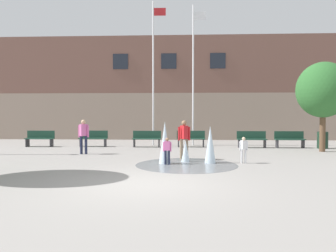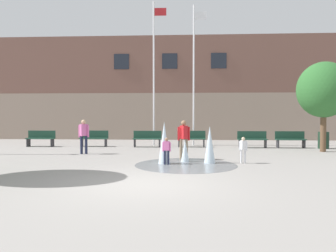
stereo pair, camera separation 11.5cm
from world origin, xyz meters
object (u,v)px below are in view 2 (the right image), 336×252
(child_running, at_px, (167,149))
(trash_can, at_px, (323,140))
(flagpole_right, at_px, (194,71))
(park_bench_left_of_flagpoles, at_px, (94,138))
(park_bench_under_right_flagpole, at_px, (252,139))
(teen_by_trashcan, at_px, (184,137))
(park_bench_far_left, at_px, (41,138))
(park_bench_center, at_px, (191,138))
(park_bench_under_left_flagpole, at_px, (147,138))
(street_tree_near_building, at_px, (324,90))
(park_bench_near_trashcan, at_px, (290,139))
(child_with_pink_shirt, at_px, (243,148))
(adult_in_red, at_px, (84,134))
(flagpole_left, at_px, (154,69))

(child_running, relative_size, trash_can, 1.10)
(flagpole_right, bearing_deg, park_bench_left_of_flagpoles, -170.20)
(park_bench_under_right_flagpole, relative_size, teen_by_trashcan, 1.01)
(park_bench_far_left, distance_m, teen_by_trashcan, 9.62)
(trash_can, bearing_deg, park_bench_center, 175.86)
(park_bench_under_left_flagpole, xyz_separation_m, teen_by_trashcan, (2.10, -5.07, 0.45))
(park_bench_left_of_flagpoles, height_order, street_tree_near_building, street_tree_near_building)
(park_bench_near_trashcan, bearing_deg, park_bench_far_left, -179.97)
(park_bench_far_left, distance_m, flagpole_right, 9.68)
(park_bench_far_left, bearing_deg, teen_by_trashcan, -31.22)
(child_running, xyz_separation_m, child_with_pink_shirt, (2.85, 0.49, 0.00))
(park_bench_far_left, xyz_separation_m, adult_in_red, (3.58, -3.38, 0.45))
(park_bench_under_right_flagpole, xyz_separation_m, park_bench_near_trashcan, (2.07, 0.03, 0.00))
(flagpole_right, bearing_deg, park_bench_under_right_flagpole, -20.98)
(child_with_pink_shirt, distance_m, flagpole_right, 8.23)
(park_bench_near_trashcan, height_order, teen_by_trashcan, teen_by_trashcan)
(teen_by_trashcan, distance_m, trash_can, 8.84)
(teen_by_trashcan, xyz_separation_m, flagpole_left, (-1.81, 6.18, 3.58))
(park_bench_center, height_order, teen_by_trashcan, teen_by_trashcan)
(flagpole_left, distance_m, trash_can, 10.23)
(park_bench_left_of_flagpoles, xyz_separation_m, street_tree_near_building, (12.01, -2.01, 2.55))
(adult_in_red, bearing_deg, park_bench_far_left, -90.35)
(park_bench_under_right_flagpole, height_order, trash_can, park_bench_under_right_flagpole)
(park_bench_center, bearing_deg, park_bench_far_left, -178.39)
(teen_by_trashcan, relative_size, flagpole_right, 0.19)
(park_bench_far_left, xyz_separation_m, park_bench_under_left_flagpole, (6.12, 0.09, 0.00))
(park_bench_under_left_flagpole, relative_size, park_bench_near_trashcan, 1.00)
(park_bench_under_left_flagpole, relative_size, park_bench_center, 1.00)
(park_bench_near_trashcan, height_order, child_running, child_running)
(child_with_pink_shirt, bearing_deg, child_running, -25.02)
(park_bench_under_left_flagpole, xyz_separation_m, adult_in_red, (-2.54, -3.47, 0.45))
(park_bench_near_trashcan, distance_m, flagpole_right, 6.65)
(park_bench_left_of_flagpoles, relative_size, street_tree_near_building, 0.36)
(park_bench_under_right_flagpole, bearing_deg, park_bench_center, 175.59)
(child_running, xyz_separation_m, flagpole_left, (-1.19, 7.59, 3.93))
(child_with_pink_shirt, height_order, teen_by_trashcan, teen_by_trashcan)
(park_bench_left_of_flagpoles, relative_size, flagpole_right, 0.19)
(child_running, distance_m, teen_by_trashcan, 1.58)
(teen_by_trashcan, xyz_separation_m, flagpole_right, (0.56, 6.18, 3.45))
(park_bench_near_trashcan, xyz_separation_m, child_running, (-6.43, -6.40, 0.10))
(park_bench_near_trashcan, relative_size, child_with_pink_shirt, 1.62)
(park_bench_near_trashcan, relative_size, adult_in_red, 1.01)
(teen_by_trashcan, bearing_deg, park_bench_left_of_flagpoles, -163.66)
(child_running, height_order, flagpole_left, flagpole_left)
(child_running, xyz_separation_m, street_tree_near_building, (7.44, 4.60, 2.45))
(child_running, height_order, trash_can, child_running)
(park_bench_left_of_flagpoles, xyz_separation_m, flagpole_right, (5.74, 0.99, 3.90))
(park_bench_left_of_flagpoles, bearing_deg, adult_in_red, -81.38)
(flagpole_left, bearing_deg, park_bench_far_left, -169.38)
(park_bench_under_left_flagpole, xyz_separation_m, trash_can, (9.57, -0.36, -0.03))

